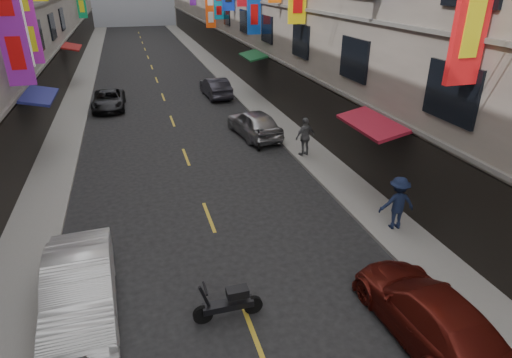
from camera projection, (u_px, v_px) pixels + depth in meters
sidewalk_left at (82, 84)px, 34.82m from camera, size 2.00×90.00×0.12m
sidewalk_right at (225, 75)px, 37.88m from camera, size 2.00×90.00×0.12m
street_awnings at (150, 88)px, 20.89m from camera, size 13.99×35.20×0.41m
lane_markings at (160, 88)px, 33.77m from camera, size 0.12×80.20×0.01m
scooter_crossing at (229, 303)px, 10.78m from camera, size 1.80×0.50×1.14m
scooter_far_right at (258, 138)px, 21.95m from camera, size 0.68×1.78×1.14m
car_left_mid at (80, 289)px, 10.80m from camera, size 1.85×4.75×1.54m
car_left_far at (109, 100)px, 28.11m from camera, size 2.14×4.39×1.20m
car_right_near at (429, 313)px, 10.15m from camera, size 2.03×4.70×1.35m
car_right_mid at (254, 123)px, 23.14m from camera, size 2.38×4.61×1.50m
car_right_far at (215, 87)px, 30.91m from camera, size 1.72×4.32×1.40m
pedestrian_rnear at (398, 203)px, 14.32m from camera, size 1.28×0.79×1.87m
pedestrian_rfar at (305, 137)px, 20.27m from camera, size 1.23×0.92×1.87m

